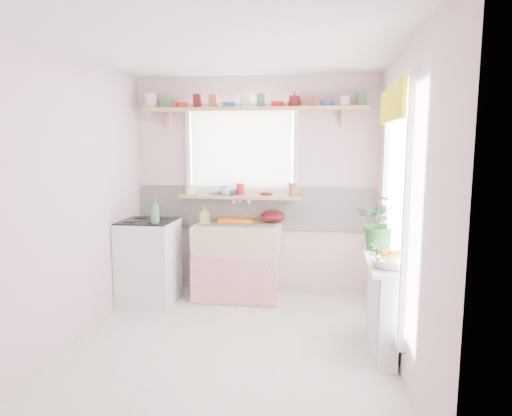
# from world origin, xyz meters

# --- Properties ---
(room) EXTENTS (3.20, 3.20, 3.20)m
(room) POSITION_xyz_m (0.66, 0.86, 1.37)
(room) COLOR white
(room) RESTS_ON ground
(sink_unit) EXTENTS (0.95, 0.65, 1.11)m
(sink_unit) POSITION_xyz_m (-0.15, 1.29, 0.43)
(sink_unit) COLOR white
(sink_unit) RESTS_ON ground
(cooker) EXTENTS (0.58, 0.58, 0.93)m
(cooker) POSITION_xyz_m (-1.10, 1.05, 0.46)
(cooker) COLOR white
(cooker) RESTS_ON ground
(radiator_ledge) EXTENTS (0.22, 0.95, 0.78)m
(radiator_ledge) POSITION_xyz_m (1.30, 0.20, 0.40)
(radiator_ledge) COLOR white
(radiator_ledge) RESTS_ON ground
(windowsill) EXTENTS (1.40, 0.22, 0.04)m
(windowsill) POSITION_xyz_m (-0.15, 1.48, 1.14)
(windowsill) COLOR tan
(windowsill) RESTS_ON room
(pine_shelf) EXTENTS (2.52, 0.24, 0.04)m
(pine_shelf) POSITION_xyz_m (0.00, 1.47, 2.12)
(pine_shelf) COLOR tan
(pine_shelf) RESTS_ON room
(shelf_crockery) EXTENTS (2.47, 0.11, 0.12)m
(shelf_crockery) POSITION_xyz_m (0.00, 1.47, 2.20)
(shelf_crockery) COLOR silver
(shelf_crockery) RESTS_ON pine_shelf
(sill_crockery) EXTENTS (1.35, 0.11, 0.12)m
(sill_crockery) POSITION_xyz_m (-0.15, 1.48, 1.22)
(sill_crockery) COLOR silver
(sill_crockery) RESTS_ON windowsill
(dish_tray) EXTENTS (0.40, 0.31, 0.04)m
(dish_tray) POSITION_xyz_m (-0.20, 1.50, 0.87)
(dish_tray) COLOR orange
(dish_tray) RESTS_ON sink_unit
(colander) EXTENTS (0.36, 0.36, 0.13)m
(colander) POSITION_xyz_m (0.22, 1.50, 0.92)
(colander) COLOR #5C0F19
(colander) RESTS_ON sink_unit
(jade_plant) EXTENTS (0.52, 0.47, 0.52)m
(jade_plant) POSITION_xyz_m (1.33, 0.60, 1.03)
(jade_plant) COLOR #255B24
(jade_plant) RESTS_ON radiator_ledge
(fruit_bowl) EXTENTS (0.42, 0.42, 0.08)m
(fruit_bowl) POSITION_xyz_m (1.33, -0.02, 0.82)
(fruit_bowl) COLOR silver
(fruit_bowl) RESTS_ON radiator_ledge
(herb_pot) EXTENTS (0.12, 0.09, 0.20)m
(herb_pot) POSITION_xyz_m (1.21, 0.05, 0.87)
(herb_pot) COLOR #286227
(herb_pot) RESTS_ON radiator_ledge
(soap_bottle_sink) EXTENTS (0.09, 0.09, 0.19)m
(soap_bottle_sink) POSITION_xyz_m (-0.53, 1.29, 0.94)
(soap_bottle_sink) COLOR #CEC75B
(soap_bottle_sink) RESTS_ON sink_unit
(sill_cup) EXTENTS (0.17, 0.17, 0.11)m
(sill_cup) POSITION_xyz_m (-0.30, 1.42, 1.21)
(sill_cup) COLOR beige
(sill_cup) RESTS_ON windowsill
(sill_bowl) EXTENTS (0.24, 0.24, 0.06)m
(sill_bowl) POSITION_xyz_m (-0.28, 1.46, 1.19)
(sill_bowl) COLOR #2E3F95
(sill_bowl) RESTS_ON windowsill
(shelf_vase) EXTENTS (0.20, 0.20, 0.17)m
(shelf_vase) POSITION_xyz_m (0.45, 1.53, 2.22)
(shelf_vase) COLOR #A44432
(shelf_vase) RESTS_ON pine_shelf
(cooker_bottle) EXTENTS (0.12, 0.12, 0.27)m
(cooker_bottle) POSITION_xyz_m (-0.95, 0.86, 1.05)
(cooker_bottle) COLOR #408147
(cooker_bottle) RESTS_ON cooker
(fruit) EXTENTS (0.20, 0.14, 0.10)m
(fruit) POSITION_xyz_m (1.34, -0.02, 0.88)
(fruit) COLOR orange
(fruit) RESTS_ON fruit_bowl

